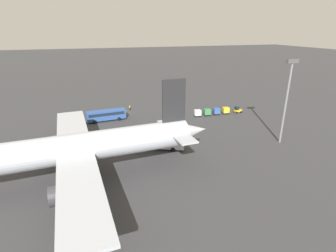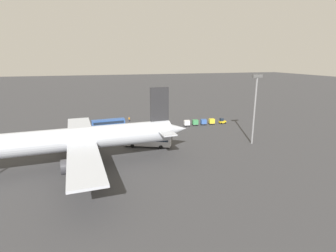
{
  "view_description": "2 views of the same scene",
  "coord_description": "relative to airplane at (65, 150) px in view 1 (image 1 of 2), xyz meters",
  "views": [
    {
      "loc": [
        10.76,
        80.71,
        25.4
      ],
      "look_at": [
        -6.36,
        27.51,
        4.48
      ],
      "focal_mm": 28.0,
      "sensor_mm": 36.0,
      "label": 1
    },
    {
      "loc": [
        10.79,
        95.55,
        23.4
      ],
      "look_at": [
        -12.0,
        18.39,
        2.55
      ],
      "focal_mm": 28.0,
      "sensor_mm": 36.0,
      "label": 2
    }
  ],
  "objects": [
    {
      "name": "shuttle_bus_far",
      "position": [
        -18.19,
        -9.1,
        -4.37
      ],
      "size": [
        12.57,
        7.62,
        3.36
      ],
      "rotation": [
        0.0,
        0.0,
        -0.43
      ],
      "color": "silver",
      "rests_on": "ground"
    },
    {
      "name": "ground_plane",
      "position": [
        -15.1,
        -38.08,
        -6.37
      ],
      "size": [
        600.0,
        600.0,
        0.0
      ],
      "primitive_type": "plane",
      "color": "#38383A"
    },
    {
      "name": "baggage_tug",
      "position": [
        -50.06,
        -26.88,
        -5.43
      ],
      "size": [
        2.49,
        1.78,
        2.1
      ],
      "rotation": [
        0.0,
        0.0,
        0.07
      ],
      "color": "gold",
      "rests_on": "ground"
    },
    {
      "name": "cargo_cart_green",
      "position": [
        -39.48,
        -27.08,
        -5.18
      ],
      "size": [
        2.17,
        1.9,
        2.06
      ],
      "rotation": [
        0.0,
        0.0,
        -0.11
      ],
      "color": "#38383D",
      "rests_on": "ground"
    },
    {
      "name": "light_pole",
      "position": [
        -47.05,
        -3.45,
        5.28
      ],
      "size": [
        2.8,
        0.7,
        19.23
      ],
      "color": "slate",
      "rests_on": "ground"
    },
    {
      "name": "cargo_cart_white",
      "position": [
        -36.29,
        -27.13,
        -5.18
      ],
      "size": [
        2.17,
        1.9,
        2.06
      ],
      "rotation": [
        0.0,
        0.0,
        -0.11
      ],
      "color": "#38383D",
      "rests_on": "ground"
    },
    {
      "name": "shuttle_bus_near",
      "position": [
        -9.37,
        -31.75,
        -4.48
      ],
      "size": [
        11.27,
        3.66,
        3.15
      ],
      "rotation": [
        0.0,
        0.0,
        0.08
      ],
      "color": "#2D5199",
      "rests_on": "ground"
    },
    {
      "name": "worker_person",
      "position": [
        -17.62,
        -39.86,
        -5.5
      ],
      "size": [
        0.38,
        0.38,
        1.74
      ],
      "color": "#1E1E2D",
      "rests_on": "ground"
    },
    {
      "name": "cargo_cart_yellow",
      "position": [
        -45.86,
        -26.95,
        -5.18
      ],
      "size": [
        2.17,
        1.9,
        2.06
      ],
      "rotation": [
        0.0,
        0.0,
        -0.11
      ],
      "color": "#38383D",
      "rests_on": "ground"
    },
    {
      "name": "airplane",
      "position": [
        0.0,
        0.0,
        0.0
      ],
      "size": [
        53.88,
        46.63,
        16.96
      ],
      "rotation": [
        0.0,
        0.0,
        0.06
      ],
      "color": "#B2B7C1",
      "rests_on": "ground"
    },
    {
      "name": "cargo_cart_blue",
      "position": [
        -42.67,
        -27.04,
        -5.18
      ],
      "size": [
        2.17,
        1.9,
        2.06
      ],
      "rotation": [
        0.0,
        0.0,
        -0.11
      ],
      "color": "#38383D",
      "rests_on": "ground"
    }
  ]
}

